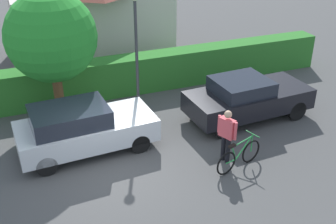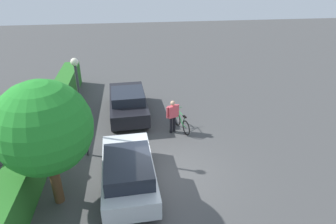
{
  "view_description": "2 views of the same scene",
  "coord_description": "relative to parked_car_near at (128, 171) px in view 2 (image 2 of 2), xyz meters",
  "views": [
    {
      "loc": [
        -2.23,
        -9.38,
        6.93
      ],
      "look_at": [
        1.74,
        0.75,
        1.21
      ],
      "focal_mm": 45.18,
      "sensor_mm": 36.0,
      "label": 1
    },
    {
      "loc": [
        -8.92,
        1.13,
        7.32
      ],
      "look_at": [
        2.53,
        -0.25,
        1.32
      ],
      "focal_mm": 31.78,
      "sensor_mm": 36.0,
      "label": 2
    }
  ],
  "objects": [
    {
      "name": "hedge_row",
      "position": [
        0.65,
        3.52,
        -0.07
      ],
      "size": [
        20.04,
        0.9,
        1.4
      ],
      "primitive_type": "cube",
      "color": "#2B7026",
      "rests_on": "ground"
    },
    {
      "name": "person_rider",
      "position": [
        3.65,
        -2.04,
        0.18
      ],
      "size": [
        0.37,
        0.61,
        1.62
      ],
      "color": "black",
      "rests_on": "ground"
    },
    {
      "name": "parked_car_far",
      "position": [
        5.53,
        0.0,
        -0.0
      ],
      "size": [
        4.3,
        2.04,
        1.47
      ],
      "color": "black",
      "rests_on": "ground"
    },
    {
      "name": "parked_car_near",
      "position": [
        0.0,
        0.0,
        0.0
      ],
      "size": [
        4.1,
        1.99,
        1.49
      ],
      "color": "silver",
      "rests_on": "ground"
    },
    {
      "name": "street_lamp",
      "position": [
        2.25,
        1.7,
        1.93
      ],
      "size": [
        0.28,
        0.28,
        4.17
      ],
      "color": "#38383D",
      "rests_on": "ground"
    },
    {
      "name": "ground_plane",
      "position": [
        0.65,
        -1.51,
        -0.77
      ],
      "size": [
        60.0,
        60.0,
        0.0
      ],
      "primitive_type": "plane",
      "color": "#464646"
    },
    {
      "name": "tree_kerbside",
      "position": [
        -0.32,
        2.35,
        2.08
      ],
      "size": [
        2.9,
        2.9,
        4.32
      ],
      "color": "brown",
      "rests_on": "ground"
    },
    {
      "name": "bicycle",
      "position": [
        3.83,
        -2.49,
        -0.38
      ],
      "size": [
        1.63,
        0.65,
        0.94
      ],
      "color": "black",
      "rests_on": "ground"
    }
  ]
}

